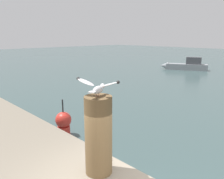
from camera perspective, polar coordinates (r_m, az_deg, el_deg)
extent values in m
cylinder|color=brown|center=(3.18, -3.31, -11.11)|extent=(0.37, 0.37, 1.08)
cylinder|color=#C67260|center=(2.98, -3.24, -1.44)|extent=(0.01, 0.01, 0.04)
cylinder|color=#C67260|center=(3.00, -3.84, -1.36)|extent=(0.01, 0.01, 0.04)
ellipsoid|color=silver|center=(2.98, -3.47, -0.10)|extent=(0.17, 0.25, 0.10)
sphere|color=silver|center=(3.09, -2.30, 0.90)|extent=(0.06, 0.06, 0.06)
cone|color=gold|center=(3.14, -1.85, 1.02)|extent=(0.03, 0.05, 0.02)
cube|color=silver|center=(2.86, -4.85, -0.61)|extent=(0.10, 0.09, 0.01)
ellipsoid|color=silver|center=(2.88, -0.59, 1.27)|extent=(0.27, 0.20, 0.10)
sphere|color=#2D2D2D|center=(2.82, 1.49, 1.78)|extent=(0.04, 0.04, 0.04)
ellipsoid|color=silver|center=(3.04, -6.42, 1.82)|extent=(0.27, 0.20, 0.10)
sphere|color=#2D2D2D|center=(3.09, -8.23, 2.65)|extent=(0.04, 0.04, 0.04)
cube|color=gray|center=(25.16, 17.67, 5.26)|extent=(4.00, 2.65, 0.60)
cone|color=gray|center=(25.30, 12.58, 5.68)|extent=(1.11, 1.11, 0.83)
cube|color=#47474C|center=(25.07, 19.26, 6.64)|extent=(1.60, 1.26, 0.72)
cylinder|color=red|center=(8.59, -11.62, -9.81)|extent=(0.44, 0.44, 0.35)
sphere|color=red|center=(8.44, -11.75, -7.23)|extent=(0.56, 0.56, 0.56)
cylinder|color=#2D2D2D|center=(8.29, -11.91, -4.06)|extent=(0.05, 0.05, 0.50)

